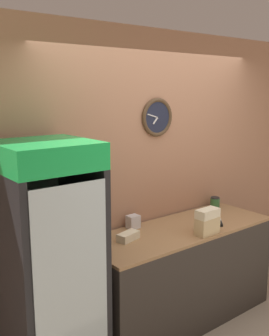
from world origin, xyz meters
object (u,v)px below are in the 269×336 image
object	(u,v)px
beverage_cooler	(45,256)
chefs_knife	(220,222)
sandwich_stack_middle	(207,222)
condiment_jar	(215,202)
sandwich_stack_top	(208,213)
sandwich_stack_bottom	(207,230)
sandwich_flat_left	(128,236)
napkin_dispenser	(133,222)

from	to	relation	value
beverage_cooler	chefs_knife	xyz separation A→B (m)	(1.73, -0.15, -0.07)
sandwich_stack_middle	condiment_jar	bearing A→B (deg)	36.08
condiment_jar	sandwich_stack_middle	bearing A→B (deg)	-143.92
sandwich_stack_top	condiment_jar	size ratio (longest dim) A/B	2.02
sandwich_stack_bottom	sandwich_stack_top	xyz separation A→B (m)	(0.00, 0.00, 0.15)
chefs_knife	sandwich_flat_left	bearing A→B (deg)	169.07
napkin_dispenser	sandwich_stack_top	bearing A→B (deg)	-51.91
sandwich_stack_bottom	sandwich_flat_left	xyz separation A→B (m)	(-0.62, 0.32, -0.01)
sandwich_flat_left	chefs_knife	size ratio (longest dim) A/B	0.83
condiment_jar	napkin_dispenser	world-z (taller)	napkin_dispenser
sandwich_flat_left	condiment_jar	bearing A→B (deg)	7.97
sandwich_stack_middle	condiment_jar	distance (m)	0.85
sandwich_stack_top	napkin_dispenser	size ratio (longest dim) A/B	1.88
sandwich_stack_top	condiment_jar	bearing A→B (deg)	36.08
beverage_cooler	condiment_jar	size ratio (longest dim) A/B	16.28
sandwich_stack_bottom	chefs_knife	bearing A→B (deg)	21.73
beverage_cooler	condiment_jar	bearing A→B (deg)	6.03
sandwich_stack_middle	sandwich_flat_left	size ratio (longest dim) A/B	1.01
sandwich_stack_bottom	sandwich_stack_middle	distance (m)	0.08
beverage_cooler	napkin_dispenser	size ratio (longest dim) A/B	15.16
sandwich_flat_left	sandwich_stack_middle	bearing A→B (deg)	-27.00
napkin_dispenser	sandwich_flat_left	bearing A→B (deg)	-135.62
sandwich_stack_bottom	condiment_jar	size ratio (longest dim) A/B	1.99
beverage_cooler	sandwich_flat_left	size ratio (longest dim) A/B	8.24
chefs_knife	napkin_dispenser	xyz separation A→B (m)	(-0.75, 0.39, 0.05)
beverage_cooler	sandwich_stack_top	world-z (taller)	beverage_cooler
sandwich_stack_top	beverage_cooler	bearing A→B (deg)	168.62
sandwich_stack_middle	napkin_dispenser	bearing A→B (deg)	128.09
sandwich_flat_left	napkin_dispenser	xyz separation A→B (m)	(0.21, 0.21, 0.03)
chefs_knife	sandwich_stack_bottom	bearing A→B (deg)	-158.27
sandwich_stack_middle	sandwich_stack_top	xyz separation A→B (m)	(0.00, 0.00, 0.08)
napkin_dispenser	sandwich_stack_bottom	bearing A→B (deg)	-51.91
sandwich_stack_bottom	sandwich_stack_middle	size ratio (longest dim) A/B	1.00
sandwich_flat_left	condiment_jar	size ratio (longest dim) A/B	1.98
beverage_cooler	sandwich_flat_left	xyz separation A→B (m)	(0.77, 0.04, -0.05)
sandwich_stack_bottom	chefs_knife	xyz separation A→B (m)	(0.33, 0.13, -0.03)
condiment_jar	napkin_dispenser	distance (m)	1.10
sandwich_flat_left	chefs_knife	bearing A→B (deg)	-10.93
beverage_cooler	sandwich_stack_top	size ratio (longest dim) A/B	8.06
chefs_knife	sandwich_stack_top	bearing A→B (deg)	-158.27
beverage_cooler	condiment_jar	world-z (taller)	beverage_cooler
sandwich_stack_top	sandwich_flat_left	xyz separation A→B (m)	(-0.62, 0.32, -0.16)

